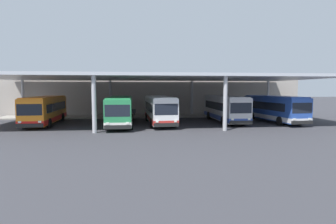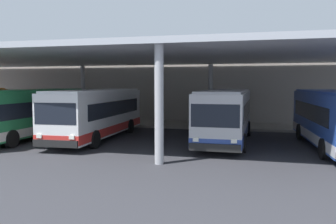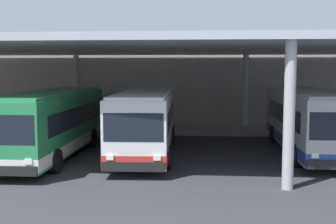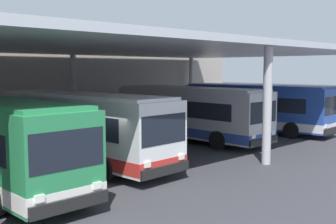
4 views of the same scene
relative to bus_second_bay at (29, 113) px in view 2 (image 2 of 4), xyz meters
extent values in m
plane|color=#333338|center=(4.09, -2.38, -1.66)|extent=(200.00, 200.00, 0.00)
cube|color=gray|center=(4.09, 9.37, -1.57)|extent=(42.00, 4.50, 0.18)
cube|color=#ADA399|center=(4.09, 12.62, 1.58)|extent=(48.00, 1.60, 6.46)
cube|color=silver|center=(4.09, 3.12, 3.74)|extent=(40.00, 17.00, 0.30)
cylinder|color=#B2B2B7|center=(-2.08, 11.12, 0.97)|extent=(0.40, 0.40, 5.25)
cylinder|color=#B2B2B7|center=(10.26, -4.88, 0.97)|extent=(0.40, 0.40, 5.25)
cylinder|color=#B2B2B7|center=(10.26, 11.12, 0.97)|extent=(0.40, 0.40, 5.25)
cube|color=#28844C|center=(0.00, 0.00, 0.04)|extent=(2.56, 10.42, 2.70)
cube|color=white|center=(0.00, 0.00, -0.96)|extent=(2.58, 10.44, 0.50)
cube|color=black|center=(0.00, 0.15, 0.34)|extent=(2.59, 8.54, 0.90)
cube|color=#2A8B50|center=(0.00, 0.00, 1.45)|extent=(2.36, 10.00, 0.12)
cylinder|color=black|center=(1.24, -3.22, -1.16)|extent=(0.29, 1.00, 1.00)
cylinder|color=black|center=(-1.24, 2.85, -1.16)|extent=(0.29, 1.00, 1.00)
cylinder|color=black|center=(1.21, 2.87, -1.16)|extent=(0.29, 1.00, 1.00)
cube|color=white|center=(4.40, 1.02, 0.04)|extent=(2.95, 10.50, 2.70)
cube|color=red|center=(4.40, 1.02, -0.96)|extent=(2.97, 10.52, 0.50)
cube|color=black|center=(4.39, 1.17, 0.34)|extent=(2.91, 8.63, 0.90)
cube|color=black|center=(4.62, -4.13, 0.39)|extent=(2.30, 0.22, 1.10)
cube|color=black|center=(4.63, -4.22, -1.11)|extent=(2.45, 0.27, 0.36)
cube|color=white|center=(4.40, 1.02, 1.45)|extent=(2.74, 10.08, 0.12)
cube|color=yellow|center=(4.62, -4.10, 1.21)|extent=(1.75, 0.20, 0.28)
cube|color=white|center=(3.73, -4.25, -0.76)|extent=(0.28, 0.09, 0.20)
cube|color=white|center=(5.52, -4.17, -0.76)|extent=(0.28, 0.09, 0.20)
cylinder|color=black|center=(3.31, -2.26, -1.16)|extent=(0.32, 1.01, 1.00)
cylinder|color=black|center=(5.76, -2.15, -1.16)|extent=(0.32, 1.01, 1.00)
cylinder|color=black|center=(3.05, 3.82, -1.16)|extent=(0.32, 1.01, 1.00)
cylinder|color=black|center=(5.49, 3.93, -1.16)|extent=(0.32, 1.01, 1.00)
cube|color=#B7B7BC|center=(12.51, 1.97, 0.04)|extent=(2.51, 10.40, 2.70)
cube|color=#2D4799|center=(12.51, 1.97, -0.96)|extent=(2.53, 10.42, 0.50)
cube|color=black|center=(12.51, 2.12, 0.34)|extent=(2.55, 8.53, 0.90)
cube|color=black|center=(12.50, -3.18, 0.39)|extent=(2.30, 0.12, 1.10)
cube|color=black|center=(12.50, -3.27, -1.11)|extent=(2.45, 0.16, 0.36)
cube|color=silver|center=(12.51, 1.97, 1.45)|extent=(2.31, 9.99, 0.12)
cube|color=yellow|center=(12.50, -3.15, 1.21)|extent=(1.75, 0.12, 0.28)
cube|color=white|center=(11.60, -3.26, -0.76)|extent=(0.28, 0.08, 0.20)
cube|color=white|center=(13.40, -3.27, -0.76)|extent=(0.28, 0.08, 0.20)
cylinder|color=black|center=(11.28, -1.26, -1.16)|extent=(0.28, 1.00, 1.00)
cylinder|color=black|center=(13.73, -1.26, -1.16)|extent=(0.28, 1.00, 1.00)
cylinder|color=black|center=(11.29, 4.83, -1.16)|extent=(0.28, 1.00, 1.00)
cylinder|color=black|center=(13.74, 4.82, -1.16)|extent=(0.28, 1.00, 1.00)
cube|color=#284CA8|center=(18.43, 1.27, 0.04)|extent=(3.29, 10.56, 2.70)
cube|color=silver|center=(18.43, 1.27, -0.96)|extent=(3.31, 10.58, 0.50)
cube|color=black|center=(18.42, 1.42, 0.34)|extent=(3.18, 8.70, 0.90)
cube|color=#2A50B0|center=(18.43, 1.27, 1.45)|extent=(3.05, 10.13, 0.12)
cylinder|color=black|center=(17.46, -2.04, -1.16)|extent=(0.36, 1.02, 1.00)
cylinder|color=black|center=(16.99, 4.03, -1.16)|extent=(0.36, 1.02, 1.00)
cube|color=#4C515B|center=(0.77, 9.37, -1.03)|extent=(1.80, 0.44, 0.08)
cube|color=#4C515B|center=(0.77, 9.57, -0.78)|extent=(1.80, 0.06, 0.44)
cube|color=#2D2D33|center=(0.07, 9.37, -1.25)|extent=(0.10, 0.36, 0.45)
cube|color=#2D2D33|center=(1.47, 9.37, -1.25)|extent=(0.10, 0.36, 0.45)
cylinder|color=maroon|center=(-1.83, 9.75, -1.03)|extent=(0.48, 0.48, 0.90)
cylinder|color=black|center=(-1.83, 9.75, -0.54)|extent=(0.52, 0.52, 0.08)
camera|label=1|loc=(1.74, -30.33, 2.39)|focal=29.24mm
camera|label=2|loc=(14.60, -19.68, 1.91)|focal=37.72mm
camera|label=3|loc=(7.25, -20.24, 2.61)|focal=46.35mm
camera|label=4|loc=(-5.89, -15.19, 2.58)|focal=45.18mm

